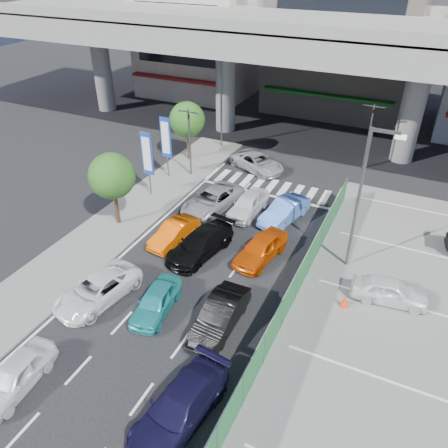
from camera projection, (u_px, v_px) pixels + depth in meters
The scene contains 29 objects.
ground at pixel (183, 294), 22.31m from camera, with size 120.00×120.00×0.00m, color black.
parking_lot at pixel (415, 337), 19.83m from camera, with size 12.00×28.00×0.06m, color slate.
sidewalk_left at pixel (119, 223), 27.83m from camera, with size 4.00×30.00×0.12m, color slate.
fence_run at pixel (290, 299), 20.66m from camera, with size 0.16×22.00×1.80m, color #216232, non-canonical shape.
expressway at pixel (318, 38), 34.21m from camera, with size 64.00×14.00×10.75m.
building_west at pixel (199, 34), 48.77m from camera, with size 12.00×10.90×13.00m.
building_center at pixel (346, 34), 43.21m from camera, with size 14.00×10.90×15.00m.
traffic_light_left at pixel (189, 126), 31.50m from camera, with size 1.60×1.24×5.20m.
traffic_light_right at pixel (372, 120), 32.58m from camera, with size 1.60×1.24×5.20m.
street_lamp_right at pixel (364, 190), 21.67m from camera, with size 1.65×0.22×8.00m.
street_lamp_left at pixel (223, 93), 35.63m from camera, with size 1.65×0.22×8.00m.
signboard_near at pixel (147, 156), 29.30m from camera, with size 0.80×0.14×4.70m.
signboard_far at pixel (166, 139), 31.71m from camera, with size 0.80×0.14×4.70m.
tree_near at pixel (112, 176), 26.02m from camera, with size 2.80×2.80×4.80m.
tree_far at pixel (187, 120), 34.27m from camera, with size 2.80×2.80×4.80m.
van_white_back_left at pixel (16, 375), 17.36m from camera, with size 1.49×3.71×1.26m, color white.
minivan_navy_back at pixel (180, 407), 16.13m from camera, with size 1.93×4.76×1.38m, color black.
sedan_white_mid_left at pixel (98, 290), 21.61m from camera, with size 2.15×4.65×1.29m, color white.
taxi_teal_mid at pixel (156, 301), 20.96m from camera, with size 1.48×3.69×1.26m, color teal.
hatch_black_mid_right at pixel (220, 315), 20.08m from camera, with size 1.46×4.19×1.38m, color black.
taxi_orange_left at pixel (174, 233), 25.92m from camera, with size 1.30×3.73×1.23m, color #E25203.
sedan_black_mid at pixel (200, 244), 24.84m from camera, with size 1.93×4.76×1.38m, color black.
taxi_orange_right at pixel (261, 248), 24.46m from camera, with size 1.63×4.05×1.38m, color #D04705.
wagon_silver_front_left at pixel (212, 200), 29.02m from camera, with size 2.29×4.97×1.38m, color gray.
sedan_white_front_mid at pixel (248, 204), 28.59m from camera, with size 1.61×4.01×1.37m, color silver.
kei_truck_front_right at pixel (285, 211), 27.85m from camera, with size 1.46×4.19×1.38m, color #5584F0.
crossing_wagon_silver at pixel (257, 162), 34.12m from camera, with size 2.12×4.61×1.28m, color #9B9EA1.
parked_sedan_white at pixel (390, 291), 21.49m from camera, with size 1.50×3.72×1.27m, color white.
traffic_cone at pixel (345, 301), 21.26m from camera, with size 0.40×0.40×0.77m, color #ED370D.
Camera 1 is at (9.11, -14.24, 15.14)m, focal length 35.00 mm.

